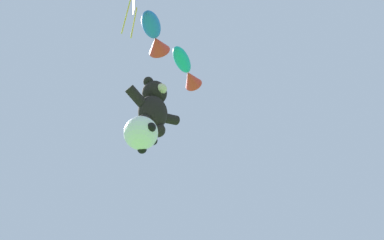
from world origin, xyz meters
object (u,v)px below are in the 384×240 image
(diamond_kite, at_px, (133,2))
(teddy_bear_kite, at_px, (153,106))
(soccer_ball_kite, at_px, (141,133))
(fish_kite_teal, at_px, (186,69))
(fish_kite_cobalt, at_px, (154,35))

(diamond_kite, bearing_deg, teddy_bear_kite, -10.79)
(soccer_ball_kite, xyz_separation_m, fish_kite_teal, (2.79, 1.55, 5.82))
(fish_kite_teal, xyz_separation_m, diamond_kite, (-3.29, -1.14, -0.77))
(teddy_bear_kite, height_order, soccer_ball_kite, teddy_bear_kite)
(soccer_ball_kite, height_order, fish_kite_teal, fish_kite_teal)
(fish_kite_teal, distance_m, fish_kite_cobalt, 1.97)
(soccer_ball_kite, bearing_deg, teddy_bear_kite, 27.46)
(soccer_ball_kite, distance_m, fish_kite_cobalt, 5.71)
(teddy_bear_kite, xyz_separation_m, fish_kite_cobalt, (0.46, 0.87, 4.25))
(fish_kite_teal, relative_size, fish_kite_cobalt, 1.14)
(teddy_bear_kite, distance_m, fish_kite_teal, 5.27)
(teddy_bear_kite, distance_m, soccer_ball_kite, 1.38)
(soccer_ball_kite, height_order, fish_kite_cobalt, fish_kite_cobalt)
(teddy_bear_kite, height_order, fish_kite_cobalt, fish_kite_cobalt)
(teddy_bear_kite, distance_m, diamond_kite, 3.88)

